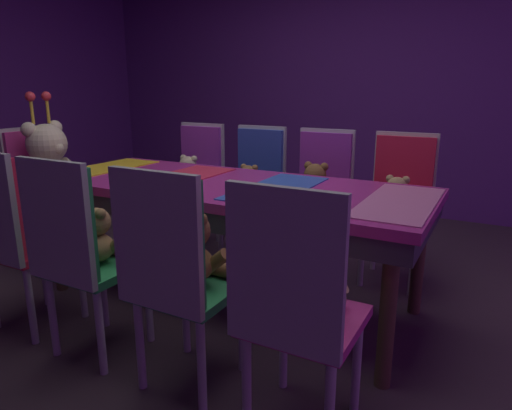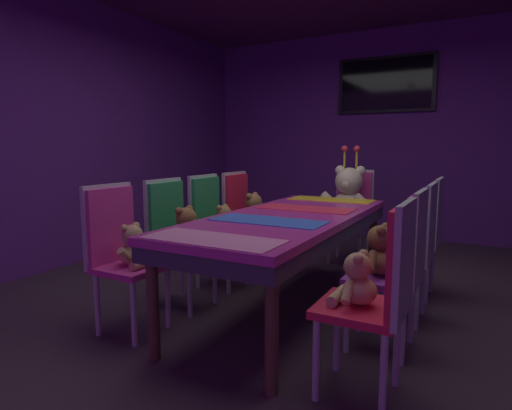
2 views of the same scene
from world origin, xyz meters
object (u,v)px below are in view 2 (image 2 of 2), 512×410
at_px(teddy_left_1, 187,231).
at_px(teddy_right_2, 396,241).
at_px(chair_left_1, 172,229).
at_px(chair_right_1, 404,256).
at_px(teddy_right_0, 356,282).
at_px(wall_tv, 386,84).
at_px(chair_right_3, 427,226).
at_px(throne_chair, 352,206).
at_px(teddy_right_1, 379,253).
at_px(chair_left_2, 211,219).
at_px(banquet_table, 288,226).
at_px(teddy_left_0, 133,248).
at_px(teddy_left_2, 224,222).
at_px(chair_right_2, 418,239).
at_px(chair_left_0, 117,243).
at_px(teddy_right_3, 408,226).
at_px(chair_right_0, 386,282).
at_px(king_teddy_bear, 348,197).
at_px(chair_left_3, 241,211).
at_px(teddy_left_3, 254,212).

distance_m(teddy_left_1, teddy_right_2, 1.54).
distance_m(chair_left_1, chair_right_1, 1.73).
bearing_deg(teddy_right_0, wall_tv, -79.40).
distance_m(chair_right_3, throne_chair, 1.23).
relative_size(teddy_right_1, teddy_right_2, 1.22).
distance_m(chair_left_2, teddy_right_0, 1.94).
bearing_deg(banquet_table, teddy_left_0, -132.22).
xyz_separation_m(banquet_table, chair_left_1, (-0.86, -0.28, -0.06)).
distance_m(chair_left_1, teddy_left_2, 0.56).
distance_m(teddy_left_1, chair_right_1, 1.58).
distance_m(chair_right_2, teddy_right_2, 0.14).
relative_size(chair_left_0, teddy_right_3, 3.24).
distance_m(banquet_table, chair_right_0, 1.20).
bearing_deg(chair_left_0, teddy_left_2, 81.92).
relative_size(teddy_left_0, chair_left_2, 0.30).
bearing_deg(chair_left_1, king_teddy_bear, 64.54).
height_order(teddy_left_0, chair_right_0, chair_right_0).
relative_size(teddy_right_2, throne_chair, 0.28).
bearing_deg(teddy_left_0, chair_left_1, 102.83).
height_order(teddy_left_1, chair_left_2, chair_left_2).
xyz_separation_m(teddy_left_2, throne_chair, (0.73, 1.43, 0.02)).
relative_size(banquet_table, teddy_right_2, 8.46).
height_order(chair_right_0, teddy_right_3, chair_right_0).
bearing_deg(banquet_table, teddy_right_0, -48.04).
xyz_separation_m(chair_left_3, teddy_right_1, (1.57, -1.04, -0.00)).
height_order(teddy_left_0, teddy_left_2, teddy_left_0).
distance_m(teddy_left_0, teddy_left_2, 1.08).
xyz_separation_m(chair_left_0, chair_right_1, (1.75, 0.55, 0.00)).
bearing_deg(chair_right_0, wall_tv, -77.40).
bearing_deg(chair_left_3, teddy_right_2, -17.74).
xyz_separation_m(chair_left_0, chair_left_2, (0.01, 1.08, 0.00)).
bearing_deg(teddy_left_3, chair_left_3, 180.00).
relative_size(chair_left_3, teddy_left_3, 2.81).
height_order(chair_left_2, throne_chair, same).
relative_size(chair_left_1, throne_chair, 1.00).
xyz_separation_m(throne_chair, wall_tv, (0.00, 1.41, 1.45)).
bearing_deg(teddy_right_1, teddy_right_0, 91.48).
distance_m(banquet_table, teddy_left_1, 0.77).
distance_m(chair_right_0, wall_tv, 4.27).
height_order(teddy_left_0, chair_left_1, chair_left_1).
xyz_separation_m(teddy_left_3, teddy_right_2, (1.43, -0.51, -0.03)).
bearing_deg(teddy_left_2, chair_left_2, 180.00).
distance_m(chair_right_2, wall_tv, 3.31).
xyz_separation_m(teddy_left_1, chair_right_1, (1.58, 0.01, -0.00)).
relative_size(banquet_table, chair_left_1, 2.34).
bearing_deg(chair_right_1, wall_tv, -75.60).
bearing_deg(teddy_left_0, teddy_left_1, 87.40).
distance_m(teddy_right_3, throne_chair, 1.13).
height_order(chair_left_0, teddy_right_0, chair_left_0).
xyz_separation_m(teddy_left_0, teddy_left_2, (0.01, 1.08, -0.00)).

